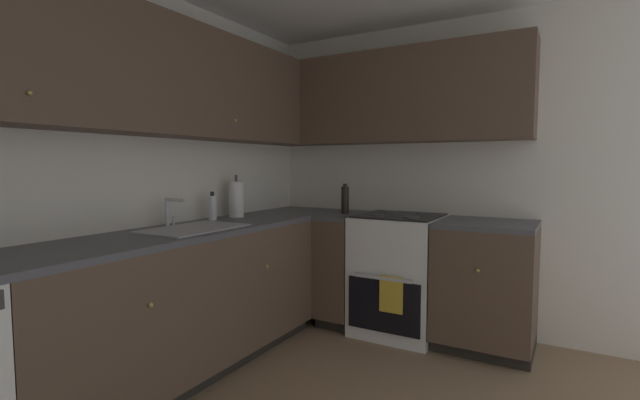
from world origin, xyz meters
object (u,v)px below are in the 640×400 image
Objects in this scene: paper_towel_roll at (236,199)px; oil_bottle at (345,200)px; soap_bottle at (212,208)px; oven_range at (399,273)px.

paper_towel_roll reaches higher than oil_bottle.
soap_bottle is at bearing 175.17° from paper_towel_roll.
soap_bottle is at bearing 129.42° from oven_range.
oven_range is at bearing -87.73° from oil_bottle.
oil_bottle is at bearing -35.47° from soap_bottle.
soap_bottle is (-0.89, 1.09, 0.54)m from oven_range.
oil_bottle is (-0.02, 0.46, 0.56)m from oven_range.
oven_range is at bearing -58.39° from paper_towel_roll.
oil_bottle is at bearing -43.40° from paper_towel_roll.
soap_bottle is 0.84× the size of oil_bottle.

